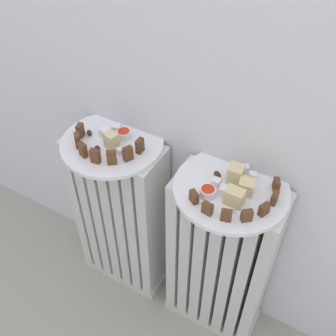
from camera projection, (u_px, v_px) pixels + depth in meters
radiator_left at (122, 217)px, 1.37m from camera, size 0.32×0.15×0.65m
radiator_right at (219, 262)px, 1.24m from camera, size 0.32×0.15×0.65m
plate_left at (112, 143)px, 1.14m from camera, size 0.30×0.30×0.01m
plate_right at (231, 188)px, 1.00m from camera, size 0.30×0.30×0.01m
dark_cake_slice_left_0 at (80, 131)px, 1.14m from camera, size 0.02×0.03×0.04m
dark_cake_slice_left_1 at (78, 141)px, 1.10m from camera, size 0.03×0.03×0.04m
dark_cake_slice_left_2 at (83, 150)px, 1.07m from camera, size 0.03×0.02×0.04m
dark_cake_slice_left_3 at (95, 156)px, 1.05m from camera, size 0.03×0.02×0.04m
dark_cake_slice_left_4 at (112, 158)px, 1.05m from camera, size 0.03×0.03×0.04m
dark_cake_slice_left_5 at (128, 154)px, 1.06m from camera, size 0.02×0.03×0.04m
dark_cake_slice_left_6 at (140, 146)px, 1.09m from camera, size 0.02×0.03×0.04m
marble_cake_slice_left_0 at (112, 141)px, 1.10m from camera, size 0.04×0.04×0.05m
turkish_delight_left_0 at (117, 128)px, 1.16m from camera, size 0.03×0.03×0.02m
turkish_delight_left_1 at (120, 151)px, 1.09m from camera, size 0.02×0.02×0.02m
turkish_delight_left_2 at (109, 137)px, 1.13m from camera, size 0.03×0.03×0.03m
turkish_delight_left_3 at (105, 132)px, 1.14m from camera, size 0.03×0.03×0.03m
medjool_date_left_0 at (97, 149)px, 1.10m from camera, size 0.03×0.03×0.02m
medjool_date_left_1 at (89, 133)px, 1.15m from camera, size 0.03×0.03×0.02m
jam_bowl_left at (124, 134)px, 1.14m from camera, size 0.04×0.04×0.02m
dark_cake_slice_right_0 at (194, 197)px, 0.95m from camera, size 0.03×0.03×0.03m
dark_cake_slice_right_1 at (207, 208)px, 0.93m from camera, size 0.03×0.02×0.03m
dark_cake_slice_right_2 at (226, 215)px, 0.91m from camera, size 0.03×0.02×0.03m
dark_cake_slice_right_3 at (247, 216)px, 0.91m from camera, size 0.03×0.03×0.03m
dark_cake_slice_right_4 at (264, 209)px, 0.92m from camera, size 0.02×0.03×0.03m
dark_cake_slice_right_5 at (274, 198)px, 0.95m from camera, size 0.01×0.03×0.03m
dark_cake_slice_right_6 at (276, 185)px, 0.98m from camera, size 0.02×0.03×0.03m
marble_cake_slice_right_0 at (246, 187)px, 0.97m from camera, size 0.04×0.04×0.04m
marble_cake_slice_right_1 at (236, 174)px, 1.00m from camera, size 0.04×0.04×0.05m
marble_cake_slice_right_2 at (234, 197)px, 0.94m from camera, size 0.05×0.03×0.05m
turkish_delight_right_0 at (253, 176)px, 1.02m from camera, size 0.02×0.02×0.02m
turkish_delight_right_1 at (216, 182)px, 1.00m from camera, size 0.02×0.02×0.02m
turkish_delight_right_2 at (224, 191)px, 0.98m from camera, size 0.02×0.02×0.02m
turkish_delight_right_3 at (245, 169)px, 1.04m from camera, size 0.03×0.03×0.02m
medjool_date_right_0 at (217, 175)px, 1.02m from camera, size 0.03×0.03×0.02m
medjool_date_right_1 at (242, 161)px, 1.06m from camera, size 0.03×0.03×0.02m
jam_bowl_right at (208, 192)px, 0.97m from camera, size 0.04×0.04×0.02m
fork at (233, 195)px, 0.98m from camera, size 0.05×0.10×0.00m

